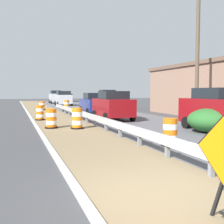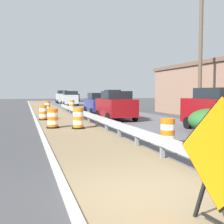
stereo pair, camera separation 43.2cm
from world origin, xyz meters
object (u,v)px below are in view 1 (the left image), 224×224
object	(u,v)px
traffic_barrel_close	(77,119)
car_lead_far_lane	(113,106)
car_mid_far_lane	(219,110)
car_trailing_near_lane	(66,96)
traffic_barrel_farther	(67,106)
traffic_barrel_far	(40,113)
car_distant_a	(108,99)
traffic_barrel_mid	(51,119)
car_trailing_far_lane	(95,103)
traffic_barrel_farthest	(42,106)
car_lead_near_lane	(56,97)
car_distant_b	(63,98)
traffic_barrel_nearest	(170,133)
utility_pole_near	(197,49)

from	to	relation	value
traffic_barrel_close	car_lead_far_lane	xyz separation A→B (m)	(3.43, 3.94, 0.51)
traffic_barrel_close	car_mid_far_lane	world-z (taller)	car_mid_far_lane
car_trailing_near_lane	car_mid_far_lane	xyz separation A→B (m)	(-0.41, -47.61, 0.03)
traffic_barrel_farther	car_trailing_near_lane	size ratio (longest dim) A/B	0.24
traffic_barrel_farther	car_lead_far_lane	xyz separation A→B (m)	(1.23, -12.03, 0.54)
traffic_barrel_far	car_trailing_near_lane	distance (m)	39.75
car_mid_far_lane	car_distant_a	xyz separation A→B (m)	(0.44, 19.74, 0.01)
traffic_barrel_farther	car_trailing_near_lane	distance (m)	28.76
traffic_barrel_far	car_lead_far_lane	bearing A→B (deg)	-17.53
traffic_barrel_farther	car_lead_far_lane	bearing A→B (deg)	-84.15
traffic_barrel_mid	car_mid_far_lane	distance (m)	8.94
car_trailing_far_lane	traffic_barrel_far	bearing A→B (deg)	129.21
car_trailing_far_lane	traffic_barrel_farthest	bearing A→B (deg)	29.62
traffic_barrel_far	car_trailing_far_lane	xyz separation A→B (m)	(5.13, 3.99, 0.49)
car_lead_near_lane	car_distant_a	world-z (taller)	car_distant_a
car_trailing_far_lane	car_lead_near_lane	bearing A→B (deg)	1.31
car_mid_far_lane	car_trailing_far_lane	size ratio (longest dim) A/B	1.05
car_distant_b	traffic_barrel_nearest	bearing A→B (deg)	178.51
traffic_barrel_close	car_trailing_near_lane	size ratio (longest dim) A/B	0.25
traffic_barrel_nearest	car_mid_far_lane	bearing A→B (deg)	31.11
traffic_barrel_mid	car_lead_far_lane	size ratio (longest dim) A/B	0.27
traffic_barrel_farther	car_trailing_near_lane	bearing A→B (deg)	80.22
traffic_barrel_farthest	car_trailing_far_lane	world-z (taller)	car_trailing_far_lane
traffic_barrel_nearest	car_trailing_near_lane	size ratio (longest dim) A/B	0.23
traffic_barrel_farthest	car_lead_near_lane	world-z (taller)	car_lead_near_lane
traffic_barrel_farthest	car_mid_far_lane	world-z (taller)	car_mid_far_lane
traffic_barrel_mid	traffic_barrel_farther	bearing A→B (deg)	77.08
traffic_barrel_mid	traffic_barrel_farther	size ratio (longest dim) A/B	0.99
traffic_barrel_farthest	car_trailing_near_lane	distance (m)	28.45
traffic_barrel_nearest	car_distant_b	world-z (taller)	car_distant_b
traffic_barrel_far	traffic_barrel_farthest	distance (m)	11.41
car_lead_near_lane	utility_pole_near	xyz separation A→B (m)	(4.29, -34.82, 3.61)
traffic_barrel_farther	car_lead_near_lane	distance (m)	19.28
traffic_barrel_farther	car_lead_far_lane	world-z (taller)	car_lead_far_lane
traffic_barrel_farthest	car_lead_near_lane	size ratio (longest dim) A/B	0.24
traffic_barrel_far	traffic_barrel_farthest	size ratio (longest dim) A/B	1.10
traffic_barrel_farther	traffic_barrel_farthest	bearing A→B (deg)	161.01
traffic_barrel_farthest	car_trailing_near_lane	xyz separation A→B (m)	(7.43, 27.46, 0.64)
traffic_barrel_farther	car_trailing_far_lane	bearing A→B (deg)	-77.70
traffic_barrel_close	car_trailing_far_lane	world-z (taller)	car_trailing_far_lane
car_lead_near_lane	car_lead_far_lane	bearing A→B (deg)	179.54
car_lead_far_lane	car_distant_a	size ratio (longest dim) A/B	0.97
car_distant_b	utility_pole_near	size ratio (longest dim) A/B	0.50
traffic_barrel_farthest	car_trailing_near_lane	size ratio (longest dim) A/B	0.21
car_distant_a	car_trailing_near_lane	bearing A→B (deg)	-177.75
traffic_barrel_close	traffic_barrel_farthest	bearing A→B (deg)	91.17
traffic_barrel_mid	car_distant_b	bearing A→B (deg)	79.31
car_trailing_far_lane	traffic_barrel_mid	bearing A→B (deg)	152.16
car_trailing_far_lane	car_lead_far_lane	bearing A→B (deg)	179.49
traffic_barrel_close	car_distant_a	distance (m)	17.93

